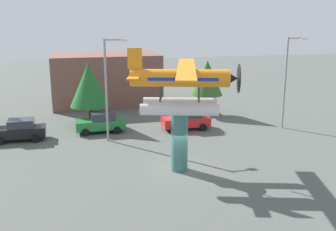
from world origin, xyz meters
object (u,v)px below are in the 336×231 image
object	(u,v)px
display_pedestal	(179,141)
streetlight_secondary	(287,76)
tree_east	(89,85)
car_near_black	(19,130)
car_mid_green	(101,122)
streetlight_primary	(108,83)
storefront_building	(106,79)
car_far_red	(186,120)
floatplane_monument	(182,86)
tree_center_back	(207,78)

from	to	relation	value
display_pedestal	streetlight_secondary	xyz separation A→B (m)	(12.00, 7.49, 2.71)
streetlight_secondary	tree_east	xyz separation A→B (m)	(-16.96, 4.83, -0.83)
car_near_black	car_mid_green	xyz separation A→B (m)	(6.65, 0.81, 0.00)
car_near_black	streetlight_primary	distance (m)	8.32
storefront_building	tree_east	xyz separation A→B (m)	(-2.38, -9.68, 1.01)
car_near_black	car_far_red	world-z (taller)	same
car_near_black	car_mid_green	size ratio (longest dim) A/B	1.00
streetlight_secondary	storefront_building	distance (m)	20.65
car_mid_green	storefront_building	xyz separation A→B (m)	(1.63, 11.87, 1.97)
car_mid_green	storefront_building	size ratio (longest dim) A/B	0.35
car_mid_green	floatplane_monument	bearing A→B (deg)	113.08
display_pedestal	car_far_red	size ratio (longest dim) A/B	0.94
floatplane_monument	storefront_building	distance (m)	22.38
floatplane_monument	storefront_building	bearing A→B (deg)	113.81
display_pedestal	car_near_black	xyz separation A→B (m)	(-10.85, 9.32, -1.10)
floatplane_monument	car_mid_green	distance (m)	12.03
streetlight_primary	tree_center_back	world-z (taller)	streetlight_primary
car_mid_green	tree_center_back	xyz separation A→B (m)	(10.98, 3.64, 2.95)
car_mid_green	tree_east	distance (m)	3.78
streetlight_secondary	tree_center_back	distance (m)	8.21
floatplane_monument	tree_center_back	world-z (taller)	floatplane_monument
floatplane_monument	car_near_black	bearing A→B (deg)	156.37
streetlight_primary	floatplane_monument	bearing A→B (deg)	-63.05
storefront_building	tree_east	size ratio (longest dim) A/B	2.04
car_far_red	car_mid_green	bearing A→B (deg)	-7.30
streetlight_primary	car_far_red	bearing A→B (deg)	13.54
streetlight_primary	tree_east	distance (m)	5.06
floatplane_monument	tree_east	xyz separation A→B (m)	(-5.09, 12.36, -1.77)
car_mid_green	streetlight_primary	size ratio (longest dim) A/B	0.51
floatplane_monument	tree_east	distance (m)	13.48
floatplane_monument	streetlight_secondary	world-z (taller)	streetlight_secondary
car_far_red	tree_center_back	world-z (taller)	tree_center_back
car_near_black	car_far_red	distance (m)	14.11
car_mid_green	streetlight_primary	bearing A→B (deg)	100.79
display_pedestal	tree_center_back	distance (m)	15.46
car_far_red	tree_east	distance (m)	9.29
car_near_black	streetlight_secondary	world-z (taller)	streetlight_secondary
streetlight_primary	tree_east	xyz separation A→B (m)	(-1.26, 4.83, -0.87)
streetlight_secondary	storefront_building	world-z (taller)	streetlight_secondary
streetlight_primary	tree_east	bearing A→B (deg)	104.59
display_pedestal	car_near_black	size ratio (longest dim) A/B	0.94
streetlight_primary	streetlight_secondary	xyz separation A→B (m)	(15.71, -0.00, -0.04)
floatplane_monument	car_far_red	bearing A→B (deg)	88.06
car_far_red	tree_center_back	distance (m)	6.50
car_mid_green	car_far_red	world-z (taller)	same
car_near_black	tree_center_back	xyz separation A→B (m)	(17.63, 4.45, 2.95)
streetlight_primary	streetlight_secondary	size ratio (longest dim) A/B	1.01
car_mid_green	car_far_red	size ratio (longest dim) A/B	1.00
tree_center_back	car_far_red	bearing A→B (deg)	-127.50
storefront_building	display_pedestal	bearing A→B (deg)	-83.31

